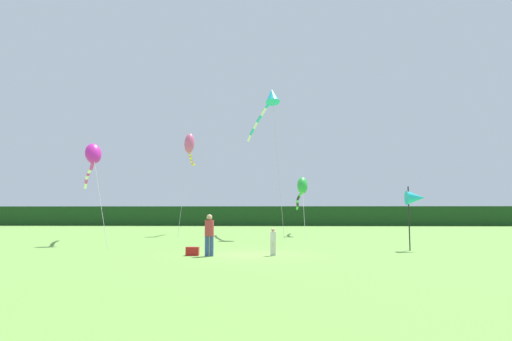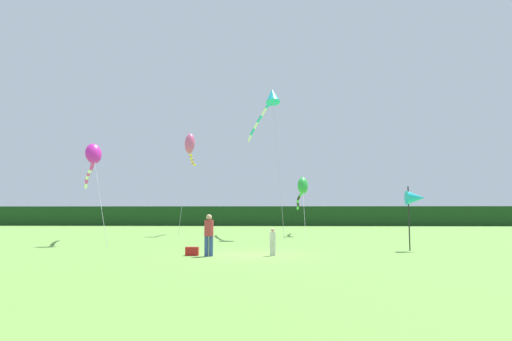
{
  "view_description": "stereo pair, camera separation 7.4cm",
  "coord_description": "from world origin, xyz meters",
  "views": [
    {
      "loc": [
        0.96,
        -20.19,
        1.85
      ],
      "look_at": [
        0.0,
        6.0,
        4.28
      ],
      "focal_mm": 31.87,
      "sensor_mm": 36.0,
      "label": 1
    },
    {
      "loc": [
        1.03,
        -20.18,
        1.85
      ],
      "look_at": [
        0.0,
        6.0,
        4.28
      ],
      "focal_mm": 31.87,
      "sensor_mm": 36.0,
      "label": 2
    }
  ],
  "objects": [
    {
      "name": "cooler_box",
      "position": [
        -2.51,
        -0.5,
        0.18
      ],
      "size": [
        0.55,
        0.31,
        0.37
      ],
      "primitive_type": "cube",
      "color": "red",
      "rests_on": "ground"
    },
    {
      "name": "distant_treeline",
      "position": [
        0.0,
        45.0,
        1.36
      ],
      "size": [
        108.0,
        3.89,
        2.72
      ],
      "primitive_type": "cube",
      "color": "#193D19",
      "rests_on": "ground"
    },
    {
      "name": "person_adult",
      "position": [
        -1.74,
        -0.8,
        0.99
      ],
      "size": [
        0.39,
        0.39,
        1.77
      ],
      "color": "#334C8C",
      "rests_on": "ground"
    },
    {
      "name": "banner_flag_pole",
      "position": [
        8.01,
        2.5,
        2.55
      ],
      "size": [
        0.9,
        0.7,
        3.14
      ],
      "color": "black",
      "rests_on": "ground"
    },
    {
      "name": "person_child",
      "position": [
        0.97,
        -0.45,
        0.66
      ],
      "size": [
        0.26,
        0.26,
        1.18
      ],
      "color": "silver",
      "rests_on": "ground"
    },
    {
      "name": "kite_green",
      "position": [
        3.32,
        16.58,
        3.84
      ],
      "size": [
        0.88,
        9.31,
        4.89
      ],
      "color": "#B2B2B2",
      "rests_on": "ground"
    },
    {
      "name": "kite_cyan",
      "position": [
        0.75,
        13.94,
        10.38
      ],
      "size": [
        3.05,
        9.84,
        11.35
      ],
      "color": "#B2B2B2",
      "rests_on": "ground"
    },
    {
      "name": "kite_magenta",
      "position": [
        -9.9,
        6.54,
        5.07
      ],
      "size": [
        4.91,
        8.53,
        6.06
      ],
      "color": "#B2B2B2",
      "rests_on": "ground"
    },
    {
      "name": "kite_rainbow",
      "position": [
        -5.98,
        17.17,
        7.48
      ],
      "size": [
        0.88,
        6.68,
        8.55
      ],
      "color": "#B2B2B2",
      "rests_on": "ground"
    },
    {
      "name": "ground_plane",
      "position": [
        0.0,
        0.0,
        0.0
      ],
      "size": [
        120.0,
        120.0,
        0.0
      ],
      "primitive_type": "plane",
      "color": "#6B9E42"
    }
  ]
}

